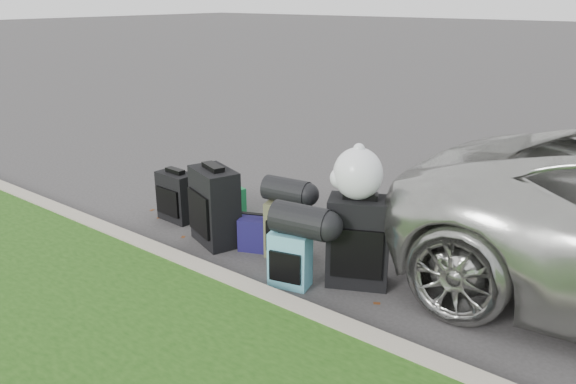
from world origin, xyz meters
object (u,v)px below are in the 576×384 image
Objects in this scene: suitcase_small_black at (177,196)px; tote_green at (231,201)px; suitcase_large_black_left at (215,206)px; suitcase_olive at (288,230)px; suitcase_teal at (290,259)px; tote_navy at (256,233)px; suitcase_large_black_right at (358,242)px.

tote_green is at bearing 56.03° from suitcase_small_black.
suitcase_small_black is 1.70× the size of tote_green.
suitcase_large_black_left is 0.85m from tote_green.
suitcase_olive is (1.62, 0.03, 0.00)m from suitcase_small_black.
suitcase_large_black_left is at bearing -9.82° from suitcase_small_black.
tote_navy is at bearing 137.22° from suitcase_teal.
suitcase_large_black_right is at bearing -1.51° from tote_green.
suitcase_large_black_left is at bearing -45.18° from tote_green.
suitcase_large_black_left is 2.36× the size of tote_navy.
suitcase_large_black_right reaches higher than tote_green.
tote_navy is (0.44, 0.14, -0.23)m from suitcase_large_black_left.
suitcase_small_black is 0.70× the size of suitcase_large_black_right.
suitcase_large_black_left reaches higher than tote_green.
tote_green is 1.03m from tote_navy.
suitcase_small_black is 1.26m from tote_navy.
suitcase_small_black is at bearing -172.63° from suitcase_large_black_left.
suitcase_small_black is at bearing 155.08° from tote_navy.
suitcase_large_black_left is 2.40× the size of tote_green.
tote_navy is at bearing 37.34° from suitcase_large_black_left.
suitcase_teal is 1.49× the size of tote_navy.
suitcase_large_black_right is (0.45, 0.42, 0.15)m from suitcase_teal.
suitcase_teal is at bearing -51.00° from tote_navy.
suitcase_large_black_left is at bearing 174.38° from tote_navy.
suitcase_olive is 0.39m from tote_navy.
suitcase_olive is at bearing 33.82° from suitcase_large_black_left.
suitcase_large_black_left is 1.66m from suitcase_large_black_right.
suitcase_large_black_right reaches higher than tote_navy.
suitcase_large_black_left is at bearing 178.73° from suitcase_olive.
suitcase_olive is (0.81, 0.20, -0.12)m from suitcase_large_black_left.
suitcase_large_black_right reaches higher than suitcase_olive.
suitcase_small_black reaches higher than tote_green.
suitcase_large_black_left is 0.85m from suitcase_olive.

